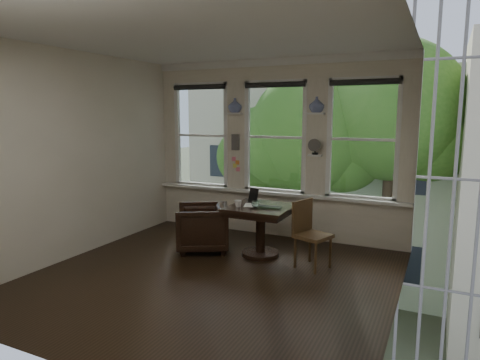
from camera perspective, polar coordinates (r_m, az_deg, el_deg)
The scene contains 25 objects.
ground at distance 5.68m, azimuth -3.77°, elevation -12.84°, with size 4.50×4.50×0.00m, color black.
ceiling at distance 5.36m, azimuth -4.11°, elevation 18.51°, with size 4.50×4.50×0.00m, color silver.
wall_back at distance 7.35m, azimuth 4.76°, elevation 4.15°, with size 4.50×4.50×0.00m, color silver.
wall_front at distance 3.56m, azimuth -22.09°, elevation -1.51°, with size 4.50×4.50×0.00m, color silver.
wall_left at distance 6.71m, azimuth -20.92°, elevation 3.15°, with size 4.50×4.50×0.00m, color silver.
wall_right at distance 4.65m, azimuth 21.00°, elevation 0.85°, with size 4.50×4.50×0.00m, color silver.
window_left at distance 7.97m, azimuth -5.06°, elevation 5.95°, with size 1.10×0.12×1.90m, color white, non-canonical shape.
window_center at distance 7.33m, azimuth 4.78°, elevation 5.70°, with size 1.10×0.12×1.90m, color white, non-canonical shape.
window_right at distance 6.95m, azimuth 16.07°, elevation 5.22°, with size 1.10×0.12×1.90m, color white, non-canonical shape.
shelf_left at distance 7.52m, azimuth -0.68°, elevation 8.86°, with size 0.26×0.16×0.03m, color white.
shelf_right at distance 7.00m, azimuth 10.15°, elevation 8.72°, with size 0.26×0.16×0.03m, color white.
intercom at distance 7.57m, azimuth -0.57°, elevation 5.07°, with size 0.14×0.06×0.28m, color #59544F.
sticky_notes at distance 7.60m, azimuth -0.55°, elevation 2.44°, with size 0.16×0.01×0.24m, color pink, non-canonical shape.
desk_fan at distance 7.01m, azimuth 9.98°, elevation 4.06°, with size 0.20×0.20×0.24m, color #59544F, non-canonical shape.
vase_left at distance 7.52m, azimuth -0.68°, elevation 9.92°, with size 0.24×0.24×0.25m, color silver.
vase_right at distance 7.00m, azimuth 10.18°, elevation 9.86°, with size 0.24×0.24×0.25m, color silver.
table at distance 6.39m, azimuth 2.75°, elevation -6.80°, with size 0.90×0.90×0.75m, color black, non-canonical shape.
armchair_left at distance 6.66m, azimuth -5.05°, elevation -6.34°, with size 0.77×0.79×0.72m, color black.
cushion_red at distance 6.63m, azimuth -5.07°, elevation -5.58°, with size 0.45×0.45×0.06m, color maroon.
side_chair_right at distance 5.95m, azimuth 9.72°, elevation -7.27°, with size 0.42×0.42×0.92m, color #422C17, non-canonical shape.
laptop at distance 6.13m, azimuth 3.84°, elevation -3.74°, with size 0.34×0.22×0.03m, color black.
mug at distance 6.24m, azimuth -0.26°, elevation -3.17°, with size 0.11×0.11×0.10m, color white.
drinking_glass at distance 6.21m, azimuth 2.10°, elevation -3.25°, with size 0.12×0.12×0.10m, color white.
tablet at distance 6.55m, azimuth 1.80°, elevation -2.06°, with size 0.16×0.02×0.22m, color black.
papers at distance 6.37m, azimuth 1.59°, elevation -3.37°, with size 0.22×0.30×0.00m, color silver.
Camera 1 is at (2.61, -4.59, 2.10)m, focal length 32.00 mm.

